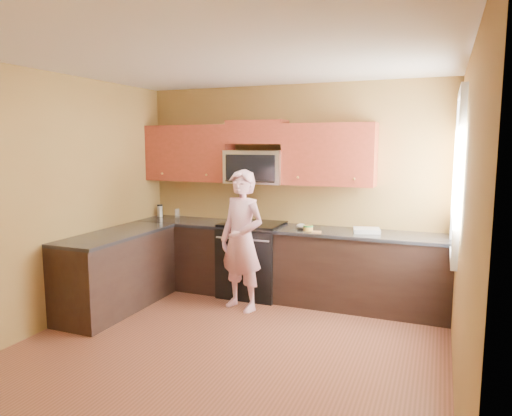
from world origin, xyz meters
The scene contains 25 objects.
floor centered at (0.00, 0.00, 0.00)m, with size 4.00×4.00×0.00m, color brown.
ceiling centered at (0.00, 0.00, 2.70)m, with size 4.00×4.00×0.00m, color white.
wall_back centered at (0.00, 2.00, 1.35)m, with size 4.00×4.00×0.00m, color olive.
wall_front centered at (0.00, -2.00, 1.35)m, with size 4.00×4.00×0.00m, color olive.
wall_left centered at (-2.00, 0.00, 1.35)m, with size 4.00×4.00×0.00m, color olive.
wall_right centered at (2.00, 0.00, 1.35)m, with size 4.00×4.00×0.00m, color olive.
cabinet_back_run centered at (0.00, 1.70, 0.44)m, with size 4.00×0.60×0.88m, color black.
cabinet_left_run centered at (-1.70, 0.60, 0.44)m, with size 0.60×1.60×0.88m, color black.
countertop_back centered at (0.00, 1.69, 0.90)m, with size 4.00×0.62×0.04m, color black.
countertop_left centered at (-1.69, 0.60, 0.90)m, with size 0.62×1.60×0.04m, color black.
stove centered at (-0.40, 1.68, 0.47)m, with size 0.76×0.65×0.95m, color black, non-canonical shape.
microwave centered at (-0.40, 1.80, 1.45)m, with size 0.76×0.40×0.42m, color silver, non-canonical shape.
upper_cab_left centered at (-1.39, 1.83, 1.45)m, with size 1.22×0.33×0.75m, color maroon, non-canonical shape.
upper_cab_right centered at (0.54, 1.83, 1.45)m, with size 1.12×0.33×0.75m, color maroon, non-canonical shape.
upper_cab_over_mw centered at (-0.40, 1.83, 2.10)m, with size 0.76×0.33×0.30m, color maroon.
window centered at (1.98, 1.20, 1.65)m, with size 0.06×1.06×1.66m, color white, non-canonical shape.
woman centered at (-0.32, 1.15, 0.83)m, with size 0.61×0.40×1.66m, color pink.
frying_pan centered at (-0.43, 1.47, 0.95)m, with size 0.25×0.44×0.06m, color black, non-canonical shape.
butter_tub centered at (0.37, 1.56, 0.92)m, with size 0.12×0.12×0.09m, color #FFBB43, non-canonical shape.
toast_slice centered at (0.49, 1.47, 0.93)m, with size 0.11×0.11×0.01m, color #B27F47.
napkin_a centered at (-0.29, 1.45, 0.95)m, with size 0.11×0.12×0.06m, color silver.
napkin_b centered at (0.26, 1.65, 0.95)m, with size 0.12×0.13×0.07m, color silver.
dish_towel centered at (1.04, 1.72, 0.95)m, with size 0.30×0.24×0.05m, color white.
travel_mug centered at (-1.90, 1.84, 0.92)m, with size 0.08×0.08×0.17m, color silver, non-canonical shape.
glass_a centered at (-1.63, 1.86, 0.98)m, with size 0.07×0.07×0.12m, color silver.
Camera 1 is at (1.83, -3.77, 1.96)m, focal length 32.69 mm.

